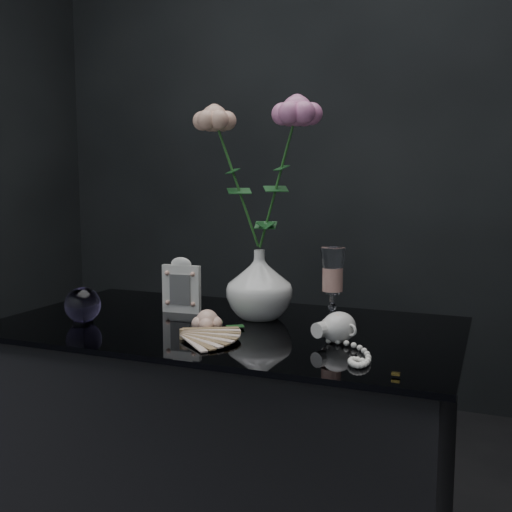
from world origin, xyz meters
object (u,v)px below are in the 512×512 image
at_px(picture_frame, 181,285).
at_px(loose_rose, 207,321).
at_px(wine_glass, 332,289).
at_px(pearl_jar, 339,326).
at_px(vase, 259,284).
at_px(paperweight, 83,305).

bearing_deg(picture_frame, loose_rose, -49.48).
xyz_separation_m(wine_glass, pearl_jar, (0.04, -0.09, -0.06)).
bearing_deg(vase, pearl_jar, -30.74).
xyz_separation_m(paperweight, pearl_jar, (0.59, 0.06, -0.01)).
bearing_deg(vase, loose_rose, -108.38).
distance_m(picture_frame, loose_rose, 0.22).
relative_size(vase, picture_frame, 1.18).
bearing_deg(pearl_jar, loose_rose, -149.34).
height_order(vase, paperweight, vase).
bearing_deg(vase, wine_glass, -12.74).
relative_size(paperweight, loose_rose, 0.57).
distance_m(paperweight, loose_rose, 0.31).
xyz_separation_m(wine_glass, picture_frame, (-0.40, 0.03, -0.02)).
distance_m(wine_glass, loose_rose, 0.28).
height_order(wine_glass, paperweight, wine_glass).
bearing_deg(loose_rose, wine_glass, 23.39).
distance_m(loose_rose, pearl_jar, 0.29).
xyz_separation_m(vase, loose_rose, (-0.06, -0.17, -0.06)).
height_order(vase, loose_rose, vase).
bearing_deg(paperweight, loose_rose, 4.99).
bearing_deg(vase, paperweight, -152.03).
bearing_deg(paperweight, wine_glass, 15.17).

